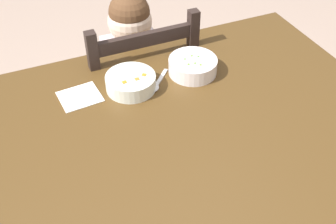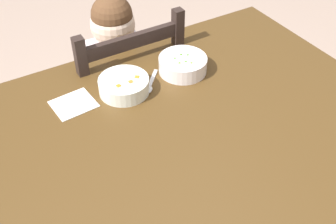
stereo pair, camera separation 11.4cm
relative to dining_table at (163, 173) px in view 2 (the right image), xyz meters
The scene contains 7 objects.
dining_table is the anchor object (origin of this frame).
dining_chair 0.66m from the dining_table, 76.79° to the left, with size 0.42×0.42×0.90m.
child_figure 0.61m from the dining_table, 76.68° to the left, with size 0.32×0.31×0.94m.
bowl_of_peas 0.41m from the dining_table, 49.76° to the left, with size 0.17×0.17×0.06m.
bowl_of_carrots 0.32m from the dining_table, 84.61° to the left, with size 0.16×0.16×0.05m.
spoon 0.31m from the dining_table, 68.49° to the left, with size 0.11×0.11×0.01m.
paper_napkin 0.36m from the dining_table, 113.38° to the left, with size 0.13×0.11×0.00m, color white.
Camera 2 is at (-0.39, -0.69, 1.61)m, focal length 44.59 mm.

